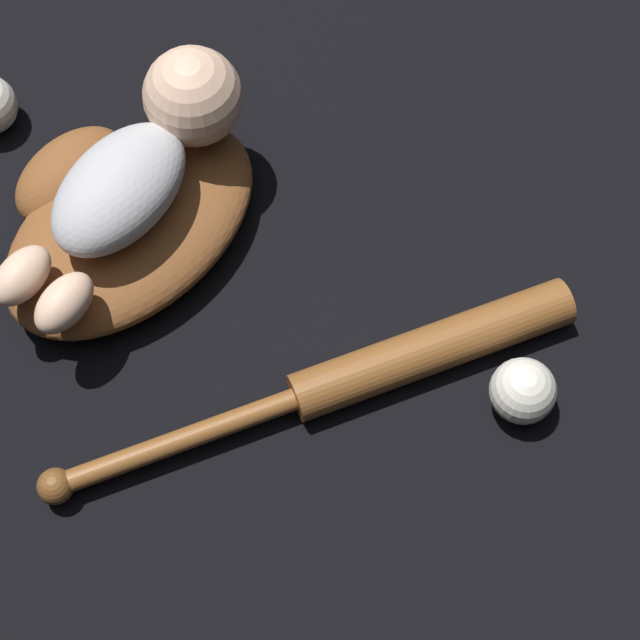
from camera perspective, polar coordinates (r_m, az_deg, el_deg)
ground_plane at (r=1.23m, az=-9.02°, el=5.24°), size 6.00×6.00×0.00m
baseball_glove at (r=1.20m, az=-10.58°, el=5.41°), size 0.32×0.25×0.07m
baby_figure at (r=1.14m, az=-9.43°, el=8.43°), size 0.35×0.14×0.11m
baseball_bat at (r=1.11m, az=3.28°, el=-2.55°), size 0.53×0.29×0.05m
baseball at (r=1.11m, az=10.76°, el=-3.74°), size 0.07×0.07×0.07m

